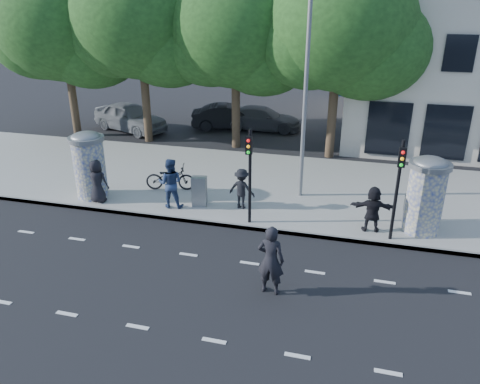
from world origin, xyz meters
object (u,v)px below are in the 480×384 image
(cabinet_left, at_px, (199,191))
(car_left, at_px, (130,117))
(cabinet_right, at_px, (411,211))
(car_right, at_px, (262,118))
(ped_c, at_px, (170,183))
(traffic_pole_near, at_px, (250,168))
(ped_f, at_px, (373,209))
(ped_a, at_px, (97,181))
(ped_d, at_px, (242,189))
(car_mid, at_px, (229,117))
(ad_column_left, at_px, (89,163))
(bicycle, at_px, (170,178))
(man_road, at_px, (271,260))
(street_lamp, at_px, (306,78))
(traffic_pole_far, at_px, (398,181))
(ad_column_right, at_px, (426,193))

(cabinet_left, distance_m, car_left, 12.18)
(cabinet_right, xyz_separation_m, car_left, (-15.34, 9.11, 0.17))
(cabinet_left, height_order, car_right, car_right)
(ped_c, xyz_separation_m, cabinet_left, (1.00, 0.39, -0.38))
(car_left, bearing_deg, traffic_pole_near, -114.72)
(cabinet_right, bearing_deg, ped_f, -147.92)
(ped_a, distance_m, cabinet_left, 3.96)
(ped_d, height_order, car_mid, ped_d)
(ped_c, height_order, ped_f, ped_c)
(ped_a, relative_size, car_mid, 0.38)
(ad_column_left, xyz_separation_m, car_left, (-3.27, 9.72, -0.70))
(ad_column_left, height_order, bicycle, ad_column_left)
(man_road, height_order, car_right, man_road)
(cabinet_left, bearing_deg, ad_column_left, 174.68)
(street_lamp, height_order, car_right, street_lamp)
(traffic_pole_near, distance_m, bicycle, 4.67)
(car_mid, bearing_deg, street_lamp, -164.52)
(bicycle, distance_m, car_left, 10.25)
(traffic_pole_far, xyz_separation_m, car_mid, (-9.11, 12.37, -1.50))
(ad_column_left, xyz_separation_m, traffic_pole_near, (6.60, -0.71, 0.69))
(ad_column_right, xyz_separation_m, car_left, (-15.67, 9.52, -0.70))
(ped_d, distance_m, ped_f, 4.77)
(street_lamp, height_order, man_road, street_lamp)
(traffic_pole_near, distance_m, ped_f, 4.38)
(ad_column_right, relative_size, street_lamp, 0.33)
(ped_c, xyz_separation_m, car_mid, (-1.13, 11.79, -0.38))
(ped_c, height_order, cabinet_right, ped_c)
(ped_d, xyz_separation_m, cabinet_right, (6.05, 0.17, -0.26))
(ped_c, xyz_separation_m, man_road, (4.67, -4.27, -0.09))
(ad_column_left, bearing_deg, traffic_pole_far, -3.55)
(street_lamp, distance_m, car_right, 11.26)
(ad_column_right, distance_m, ped_c, 9.00)
(traffic_pole_near, height_order, traffic_pole_far, same)
(ped_c, relative_size, ped_f, 1.19)
(ped_c, height_order, car_right, ped_c)
(bicycle, height_order, car_right, car_right)
(car_mid, bearing_deg, ad_column_right, -154.04)
(ad_column_left, bearing_deg, cabinet_left, 3.43)
(street_lamp, xyz_separation_m, car_right, (-3.69, 9.81, -4.11))
(traffic_pole_near, relative_size, cabinet_left, 2.96)
(ped_d, relative_size, car_mid, 0.35)
(ped_f, bearing_deg, ped_a, -3.23)
(ad_column_right, xyz_separation_m, car_right, (-8.09, 11.75, -0.85))
(traffic_pole_near, relative_size, car_mid, 0.77)
(ped_f, xyz_separation_m, man_road, (-2.66, -4.18, 0.06))
(traffic_pole_near, xyz_separation_m, man_road, (1.49, -3.69, -1.21))
(ped_c, distance_m, cabinet_right, 8.70)
(man_road, relative_size, car_left, 0.41)
(traffic_pole_near, xyz_separation_m, bicycle, (-3.85, 2.12, -1.55))
(car_left, bearing_deg, ad_column_left, -139.56)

